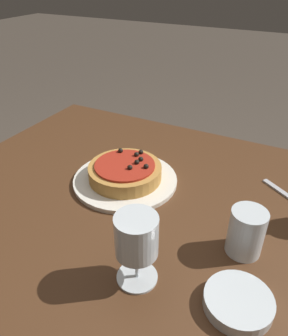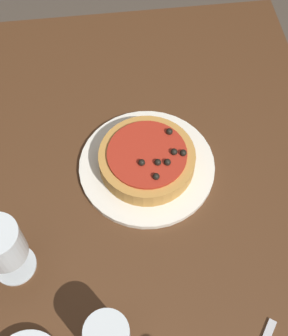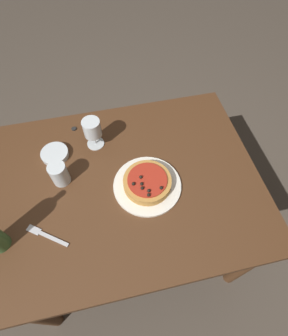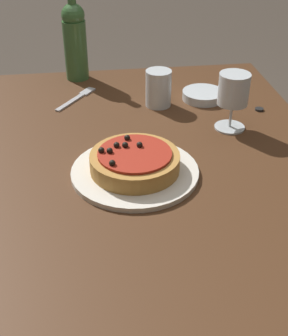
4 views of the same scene
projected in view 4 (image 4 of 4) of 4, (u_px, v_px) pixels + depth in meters
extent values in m
cube|color=#4C2D19|center=(148.00, 161.00, 1.13)|extent=(1.14, 0.89, 0.03)
cylinder|color=#4C2D19|center=(25.00, 178.00, 1.71)|extent=(0.06, 0.06, 0.68)
cylinder|color=#4C2D19|center=(229.00, 164.00, 1.79)|extent=(0.06, 0.06, 0.68)
cylinder|color=white|center=(135.00, 172.00, 1.05)|extent=(0.29, 0.29, 0.01)
cylinder|color=#BC843D|center=(135.00, 162.00, 1.04)|extent=(0.20, 0.20, 0.04)
cylinder|color=#A82819|center=(135.00, 154.00, 1.02)|extent=(0.16, 0.16, 0.01)
sphere|color=black|center=(101.00, 150.00, 1.02)|extent=(0.01, 0.01, 0.01)
sphere|color=black|center=(140.00, 145.00, 1.04)|extent=(0.01, 0.01, 0.01)
sphere|color=black|center=(125.00, 145.00, 1.04)|extent=(0.01, 0.01, 0.01)
sphere|color=black|center=(117.00, 145.00, 1.04)|extent=(0.01, 0.01, 0.01)
sphere|color=black|center=(112.00, 163.00, 0.98)|extent=(0.01, 0.01, 0.01)
sphere|color=black|center=(110.00, 151.00, 1.02)|extent=(0.01, 0.01, 0.01)
sphere|color=black|center=(127.00, 138.00, 1.07)|extent=(0.01, 0.01, 0.01)
cylinder|color=silver|center=(229.00, 127.00, 1.24)|extent=(0.08, 0.08, 0.00)
cylinder|color=silver|center=(231.00, 115.00, 1.22)|extent=(0.01, 0.01, 0.07)
cylinder|color=silver|center=(234.00, 89.00, 1.18)|extent=(0.08, 0.08, 0.08)
cylinder|color=#3D6B38|center=(76.00, 50.00, 1.48)|extent=(0.07, 0.07, 0.19)
sphere|color=#3D6B38|center=(73.00, 15.00, 1.42)|extent=(0.07, 0.07, 0.07)
cylinder|color=silver|center=(158.00, 88.00, 1.33)|extent=(0.07, 0.07, 0.10)
cylinder|color=silver|center=(203.00, 95.00, 1.38)|extent=(0.12, 0.12, 0.02)
cube|color=#B7B7BC|center=(70.00, 102.00, 1.36)|extent=(0.11, 0.08, 0.00)
cube|color=#B7B7BC|center=(87.00, 91.00, 1.43)|extent=(0.06, 0.05, 0.00)
cylinder|color=black|center=(259.00, 109.00, 1.33)|extent=(0.02, 0.02, 0.01)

